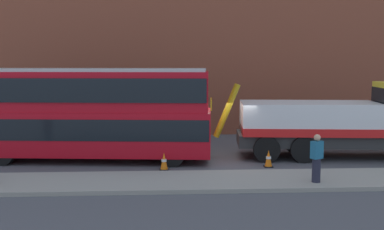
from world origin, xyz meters
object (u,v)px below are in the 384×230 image
object	(u,v)px
pedestrian_bystander	(317,159)
recovery_tow_truck	(348,119)
traffic_cone_near_bus	(164,162)
traffic_cone_midway	(268,159)
double_decker_bus	(85,110)

from	to	relation	value
pedestrian_bystander	recovery_tow_truck	bearing A→B (deg)	-60.98
traffic_cone_near_bus	traffic_cone_midway	distance (m)	4.35
recovery_tow_truck	traffic_cone_midway	distance (m)	4.54
pedestrian_bystander	traffic_cone_midway	bearing A→B (deg)	-10.67
pedestrian_bystander	traffic_cone_near_bus	xyz separation A→B (m)	(-5.37, 2.79, -0.64)
double_decker_bus	traffic_cone_midway	size ratio (longest dim) A/B	15.54
double_decker_bus	traffic_cone_midway	world-z (taller)	double_decker_bus
traffic_cone_near_bus	recovery_tow_truck	bearing A→B (deg)	13.24
recovery_tow_truck	pedestrian_bystander	xyz separation A→B (m)	(-2.96, -4.75, -0.77)
double_decker_bus	pedestrian_bystander	xyz separation A→B (m)	(8.81, -4.80, -1.25)
recovery_tow_truck	traffic_cone_near_bus	size ratio (longest dim) A/B	14.21
double_decker_bus	pedestrian_bystander	distance (m)	10.11
double_decker_bus	traffic_cone_midway	distance (m)	8.19
traffic_cone_midway	double_decker_bus	bearing A→B (deg)	167.62
traffic_cone_near_bus	traffic_cone_midway	bearing A→B (deg)	3.92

